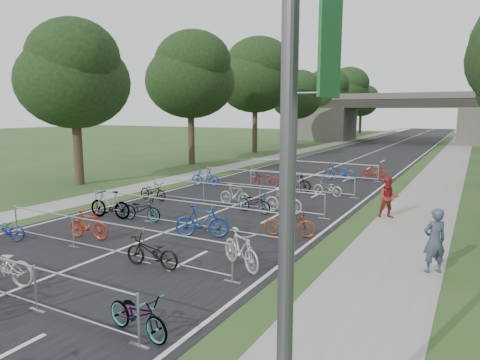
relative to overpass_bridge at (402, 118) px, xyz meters
The scene contains 39 objects.
road 15.41m from the overpass_bridge, 90.00° to the right, with size 11.00×140.00×0.01m, color black.
sidewalk_right 17.36m from the overpass_bridge, 61.93° to the right, with size 3.00×140.00×0.01m, color gray.
sidewalk_left 17.14m from the overpass_bridge, 116.57° to the right, with size 2.00×140.00×0.01m, color gray.
lane_markings 15.41m from the overpass_bridge, 90.00° to the right, with size 0.12×140.00×0.00m, color silver.
overpass_bridge is the anchor object (origin of this frame).
lamppost 63.55m from the overpass_bridge, 82.47° to the right, with size 0.61×0.65×8.21m.
tree_left_0 50.47m from the overpass_bridge, 103.07° to the right, with size 6.72×6.72×10.25m.
tree_left_1 38.97m from the overpass_bridge, 107.08° to the right, with size 7.56×7.56×11.53m.
tree_left_2 27.92m from the overpass_bridge, 114.44° to the right, with size 8.40×8.40×12.81m.
tree_left_3 17.59m from the overpass_bridge, 131.07° to the right, with size 6.72×6.72×10.25m.
tree_left_4 12.05m from the overpass_bridge, behind, with size 7.56×7.56×11.53m.
tree_left_5 16.44m from the overpass_bridge, 136.20° to the left, with size 8.40×8.40×12.81m.
tree_left_6 25.77m from the overpass_bridge, 116.43° to the left, with size 6.72×6.72×10.25m.
barrier_row_2 57.88m from the overpass_bridge, 90.00° to the right, with size 9.70×0.08×1.10m.
barrier_row_3 54.08m from the overpass_bridge, 90.00° to the right, with size 9.70×0.08×1.10m.
barrier_row_4 50.09m from the overpass_bridge, 90.00° to the right, with size 9.70×0.08×1.10m.
barrier_row_5 45.10m from the overpass_bridge, 90.00° to the right, with size 9.70×0.08×1.10m.
barrier_row_6 39.11m from the overpass_bridge, 90.00° to the right, with size 9.70×0.08×1.10m.
bike_7 61.32m from the overpass_bridge, 85.97° to the right, with size 0.60×1.72×0.91m, color #A3A6AB.
bike_8 58.80m from the overpass_bridge, 94.20° to the right, with size 0.59×1.68×0.88m, color navy.
bike_9 57.01m from the overpass_bridge, 91.87° to the right, with size 0.48×1.71×1.03m, color #A12A17.
bike_10 58.12m from the overpass_bridge, 88.01° to the right, with size 0.62×1.79×0.94m, color black.
bike_11 57.03m from the overpass_bridge, 85.67° to the right, with size 0.54×1.91×1.14m, color silver.
bike_12 54.53m from the overpass_bridge, 93.58° to the right, with size 0.56×1.97×1.19m, color #A3A6AB.
bike_13 54.17m from the overpass_bridge, 92.04° to the right, with size 0.64×1.85×0.97m, color #A3A6AB.
bike_14 54.88m from the overpass_bridge, 88.34° to the right, with size 0.56×1.98×1.19m, color navy.
bike_15 53.39m from the overpass_bridge, 85.37° to the right, with size 0.66×1.88×0.99m, color maroon.
bike_16 50.80m from the overpass_bridge, 94.86° to the right, with size 0.60×1.72×0.90m, color black.
bike_17 49.69m from the overpass_bridge, 90.01° to the right, with size 0.49×1.72×1.03m, color gray.
bike_18 50.56m from the overpass_bridge, 88.31° to the right, with size 0.61×1.74×0.91m, color #A3A6AB.
bike_19 50.12m from the overpass_bridge, 86.92° to the right, with size 0.52×1.83×1.10m, color #A5A5AD.
bike_20 45.99m from the overpass_bridge, 95.38° to the right, with size 0.50×1.76×1.06m, color navy.
bike_21 44.32m from the overpass_bridge, 91.32° to the right, with size 0.64×1.83×0.96m, color maroon.
bike_22 45.06m from the overpass_bridge, 88.41° to the right, with size 0.53×1.86×1.12m, color black.
bike_23 45.33m from the overpass_bridge, 85.97° to the right, with size 0.59×1.69×0.89m, color #9B9CA2.
bike_26 39.81m from the overpass_bridge, 86.75° to the right, with size 0.75×2.16×1.14m, color navy.
bike_27 38.82m from the overpass_bridge, 83.62° to the right, with size 0.51×1.79×1.08m, color maroon.
pedestrian_a 55.28m from the overpass_bridge, 80.41° to the right, with size 0.68×0.44×1.86m, color #343D4E.
pedestrian_b 49.09m from the overpass_bridge, 81.88° to the right, with size 0.84×0.66×1.74m, color maroon.
Camera 1 is at (10.03, -2.16, 4.52)m, focal length 32.00 mm.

